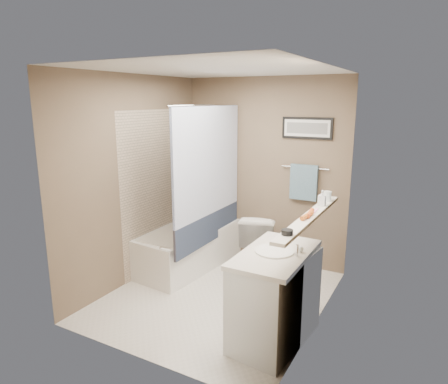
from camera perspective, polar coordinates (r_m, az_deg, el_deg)
The scene contains 33 objects.
ground at distance 4.55m, azimuth -0.93°, elevation -14.63°, with size 2.50×2.50×0.00m, color silver.
ceiling at distance 4.04m, azimuth -1.07°, elevation 16.82°, with size 2.20×2.50×0.04m, color silver.
wall_back at distance 5.22m, azimuth 5.70°, elevation 2.90°, with size 2.20×0.04×2.40m, color brown.
wall_front at distance 3.16m, azimuth -12.11°, elevation -4.12°, with size 2.20×0.04×2.40m, color brown.
wall_left at distance 4.75m, azimuth -12.41°, elevation 1.65°, with size 0.04×2.50×2.40m, color brown.
wall_right at distance 3.73m, azimuth 13.58°, elevation -1.52°, with size 0.04×2.50×2.40m, color brown.
tile_surround at distance 5.17m, azimuth -8.79°, elevation 0.47°, with size 0.02×1.55×2.00m, color #BBA58D.
curtain_rod at distance 4.66m, azimuth -2.31°, elevation 12.26°, with size 0.02×0.02×1.55m, color silver.
curtain_upper at distance 4.72m, azimuth -2.23°, elevation 4.34°, with size 0.03×1.45×1.28m, color white.
curtain_lower at distance 4.91m, azimuth -2.15°, elevation -5.16°, with size 0.03×1.45×0.36m, color #2A364E.
mirror at distance 3.51m, azimuth 13.45°, elevation 4.57°, with size 0.02×1.60×1.00m, color silver.
shelf at distance 3.63m, azimuth 12.18°, elevation -3.49°, with size 0.12×1.60×0.03m, color silver.
towel_bar at distance 5.00m, azimuth 11.48°, elevation 3.42°, with size 0.02×0.02×0.60m, color silver.
towel at distance 5.01m, azimuth 11.32°, elevation 1.36°, with size 0.34×0.05×0.44m, color #7EA6B8.
art_frame at distance 4.96m, azimuth 11.79°, elevation 8.93°, with size 0.62×0.03×0.26m, color black.
art_mat at distance 4.95m, azimuth 11.74°, elevation 8.92°, with size 0.56×0.00×0.20m, color white.
art_image at distance 4.94m, azimuth 11.73°, elevation 8.92°, with size 0.50×0.00×0.13m, color #595959.
door at distance 2.91m, azimuth -3.68°, elevation -9.58°, with size 0.80×0.02×2.00m, color silver.
door_handle at distance 3.12m, azimuth -8.35°, elevation -8.06°, with size 0.02×0.02×0.10m, color silver.
bathtub at distance 5.24m, azimuth -5.16°, elevation -7.84°, with size 0.70×1.50×0.50m, color white.
tub_rim at distance 5.15m, azimuth -5.21°, elevation -5.25°, with size 0.56×1.36×0.02m, color silver.
toilet at distance 5.06m, azimuth 5.15°, elevation -7.07°, with size 0.42×0.74×0.75m, color silver.
vanity at distance 3.67m, azimuth 7.31°, elevation -14.92°, with size 0.50×0.90×0.80m, color silver.
countertop at distance 3.50m, azimuth 7.36°, elevation -8.80°, with size 0.54×0.96×0.04m, color beige.
sink_basin at distance 3.49m, azimuth 7.22°, elevation -8.35°, with size 0.34×0.34×0.01m, color white.
faucet_spout at distance 3.41m, azimuth 10.39°, elevation -8.22°, with size 0.02×0.02×0.10m, color silver.
faucet_knob at distance 3.51m, azimuth 10.90°, elevation -7.98°, with size 0.05×0.05×0.05m, color silver.
candle_bowl_near at distance 3.08m, azimuth 9.02°, elevation -5.69°, with size 0.09×0.09×0.04m, color black.
hair_brush_front at distance 3.53m, azimuth 11.76°, elevation -3.32°, with size 0.04×0.04×0.22m, color #C1591B.
hair_brush_back at distance 3.61m, azimuth 12.18°, elevation -2.96°, with size 0.04×0.04×0.22m, color #C0471B.
pink_comb at distance 3.77m, azimuth 12.88°, elevation -2.61°, with size 0.03×0.16×0.01m, color #FF9BC2.
glass_jar at distance 4.16m, azimuth 14.53°, elevation -0.58°, with size 0.08×0.08×0.10m, color white.
soap_bottle at distance 3.96m, azimuth 13.83°, elevation -0.82°, with size 0.07×0.07×0.15m, color #999999.
Camera 1 is at (1.99, -3.50, 2.12)m, focal length 32.00 mm.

